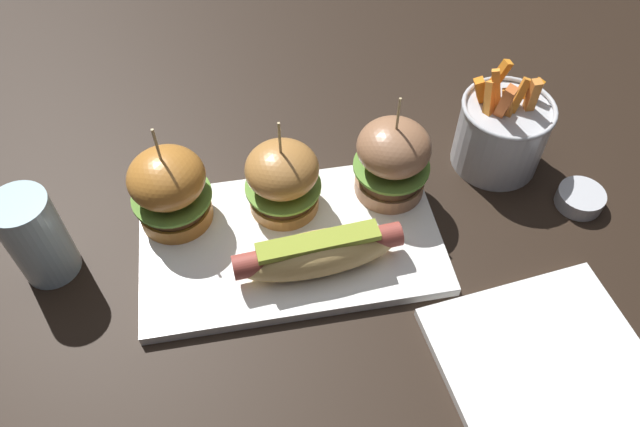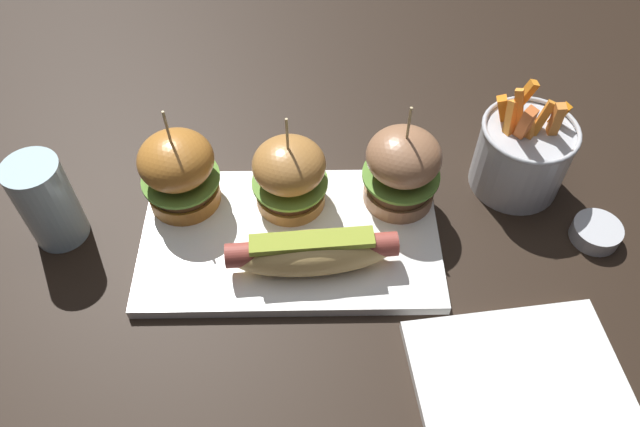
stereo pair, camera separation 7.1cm
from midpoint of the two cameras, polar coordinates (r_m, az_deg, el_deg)
The scene contains 10 objects.
ground_plane at distance 0.75m, azimuth -0.06°, elevation -2.78°, with size 3.00×3.00×0.00m, color black.
platter_main at distance 0.74m, azimuth -0.06°, elevation -2.47°, with size 0.36×0.21×0.01m, color white.
hot_dog at distance 0.69m, azimuth 2.18°, elevation -3.76°, with size 0.20×0.07×0.05m.
slider_left at distance 0.74m, azimuth -10.45°, elevation 3.75°, with size 0.10×0.10×0.15m.
slider_center at distance 0.73m, azimuth -0.01°, elevation 3.46°, with size 0.09×0.09×0.14m.
slider_right at distance 0.74m, azimuth 10.38°, elevation 4.00°, with size 0.10×0.10×0.15m.
fries_bucket at distance 0.82m, azimuth 20.71°, elevation 5.07°, with size 0.12×0.12×0.15m.
sauce_ramekin at distance 0.83m, azimuth 26.62°, elevation -1.60°, with size 0.06×0.06×0.02m.
side_plate at distance 0.69m, azimuth 21.82°, elevation -16.67°, with size 0.22×0.22×0.01m, color white.
water_glass at distance 0.76m, azimuth -21.79°, elevation 0.85°, with size 0.06×0.06×0.12m, color silver.
Camera 2 is at (0.03, -0.44, 0.61)m, focal length 34.25 mm.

